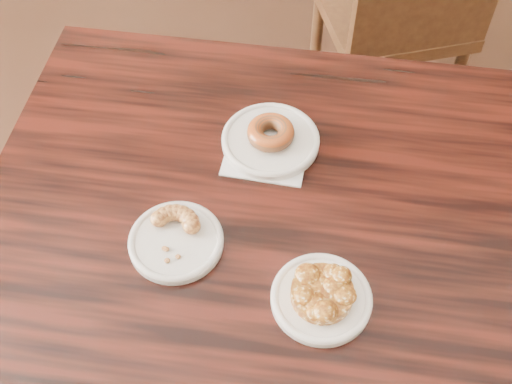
# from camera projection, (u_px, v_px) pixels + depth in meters

# --- Properties ---
(cafe_table) EXTENTS (0.99, 0.99, 0.75)m
(cafe_table) POSITION_uv_depth(u_px,v_px,m) (249.00, 331.00, 1.35)
(cafe_table) COLOR black
(cafe_table) RESTS_ON floor
(chair_far) EXTENTS (0.54, 0.54, 0.90)m
(chair_far) POSITION_uv_depth(u_px,v_px,m) (392.00, 13.00, 1.86)
(chair_far) COLOR black
(chair_far) RESTS_ON floor
(napkin) EXTENTS (0.16, 0.16, 0.00)m
(napkin) POSITION_uv_depth(u_px,v_px,m) (267.00, 150.00, 1.15)
(napkin) COLOR white
(napkin) RESTS_ON cafe_table
(plate_donut) EXTENTS (0.18, 0.18, 0.01)m
(plate_donut) POSITION_uv_depth(u_px,v_px,m) (270.00, 140.00, 1.16)
(plate_donut) COLOR white
(plate_donut) RESTS_ON napkin
(plate_cruller) EXTENTS (0.15, 0.15, 0.01)m
(plate_cruller) POSITION_uv_depth(u_px,v_px,m) (176.00, 242.00, 1.03)
(plate_cruller) COLOR silver
(plate_cruller) RESTS_ON cafe_table
(plate_fritter) EXTENTS (0.15, 0.15, 0.01)m
(plate_fritter) POSITION_uv_depth(u_px,v_px,m) (321.00, 299.00, 0.97)
(plate_fritter) COLOR white
(plate_fritter) RESTS_ON cafe_table
(glazed_donut) EXTENTS (0.09, 0.09, 0.03)m
(glazed_donut) POSITION_uv_depth(u_px,v_px,m) (271.00, 133.00, 1.14)
(glazed_donut) COLOR maroon
(glazed_donut) RESTS_ON plate_donut
(apple_fritter) EXTENTS (0.13, 0.13, 0.03)m
(apple_fritter) POSITION_uv_depth(u_px,v_px,m) (322.00, 292.00, 0.96)
(apple_fritter) COLOR #4F2208
(apple_fritter) RESTS_ON plate_fritter
(cruller_fragment) EXTENTS (0.10, 0.10, 0.03)m
(cruller_fragment) POSITION_uv_depth(u_px,v_px,m) (175.00, 235.00, 1.02)
(cruller_fragment) COLOR #5B2B12
(cruller_fragment) RESTS_ON plate_cruller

